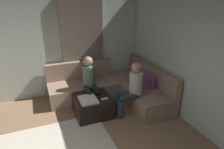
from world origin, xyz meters
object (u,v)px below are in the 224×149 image
(ottoman, at_px, (92,106))
(coffee_mug, at_px, (97,90))
(person_on_couch_back, at_px, (132,87))
(person_on_couch_side, at_px, (90,80))
(game_remote, at_px, (104,99))
(sectional_couch, at_px, (114,88))

(ottoman, relative_size, coffee_mug, 8.00)
(coffee_mug, xyz_separation_m, person_on_couch_back, (0.51, 0.62, 0.19))
(coffee_mug, relative_size, person_on_couch_side, 0.08)
(ottoman, xyz_separation_m, person_on_couch_side, (-0.38, 0.07, 0.45))
(ottoman, height_order, person_on_couch_back, person_on_couch_back)
(ottoman, height_order, person_on_couch_side, person_on_couch_side)
(person_on_couch_back, bearing_deg, ottoman, 70.12)
(person_on_couch_side, bearing_deg, coffee_mug, 123.32)
(person_on_couch_back, bearing_deg, person_on_couch_side, 47.31)
(ottoman, distance_m, person_on_couch_back, 0.96)
(coffee_mug, bearing_deg, ottoman, -39.29)
(coffee_mug, distance_m, game_remote, 0.40)
(coffee_mug, distance_m, person_on_couch_side, 0.27)
(sectional_couch, height_order, person_on_couch_back, person_on_couch_back)
(person_on_couch_back, height_order, person_on_couch_side, same)
(sectional_couch, xyz_separation_m, ottoman, (0.53, -0.75, -0.07))
(sectional_couch, relative_size, person_on_couch_side, 2.12)
(ottoman, distance_m, game_remote, 0.36)
(ottoman, relative_size, game_remote, 5.07)
(person_on_couch_side, bearing_deg, sectional_couch, -167.66)
(sectional_couch, relative_size, person_on_couch_back, 2.12)
(person_on_couch_side, bearing_deg, ottoman, 79.27)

